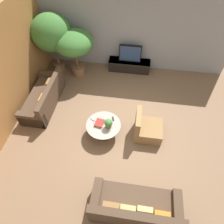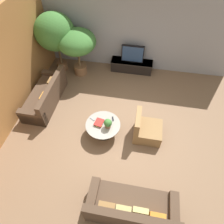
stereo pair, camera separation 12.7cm
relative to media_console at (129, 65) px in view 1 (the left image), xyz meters
The scene contains 15 objects.
ground_plane 2.95m from the media_console, 91.77° to the right, with size 24.00×24.00×0.00m, color brown.
back_wall_stone 1.32m from the media_console, 105.82° to the left, with size 7.40×0.12×3.00m, color #939399.
side_wall_left 4.51m from the media_console, 140.73° to the right, with size 0.12×7.40×3.00m, color #B2753D.
media_console is the anchor object (origin of this frame).
television 0.54m from the media_console, 90.00° to the right, with size 0.84×0.13×0.68m.
coffee_table 3.19m from the media_console, 98.56° to the right, with size 1.01×1.01×0.43m.
couch_by_wall 3.46m from the media_console, 139.73° to the right, with size 0.84×2.08×0.84m.
couch_near_entry 5.26m from the media_console, 83.35° to the right, with size 2.01×0.84×0.84m.
armchair_wicker 3.11m from the media_console, 75.51° to the right, with size 0.80×0.76×0.86m.
potted_palm_tall 3.06m from the media_console, behind, with size 1.39×1.39×2.22m.
potted_palm_corner 2.28m from the media_console, 164.78° to the right, with size 1.37×1.37×1.77m.
potted_plant_tabletop 3.25m from the media_console, 95.60° to the right, with size 0.23×0.23×0.31m.
book_stack 3.21m from the media_console, 100.67° to the right, with size 0.28×0.32×0.07m.
remote_black 2.93m from the media_console, 94.44° to the right, with size 0.04×0.16×0.02m, color black.
remote_silver 3.14m from the media_console, 105.10° to the right, with size 0.04×0.16×0.02m, color gray.
Camera 1 is at (0.36, -3.55, 5.11)m, focal length 32.00 mm.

